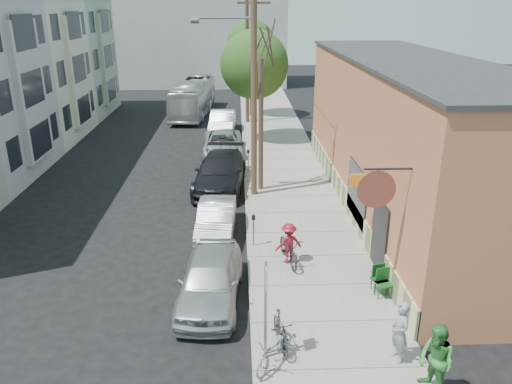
{
  "coord_description": "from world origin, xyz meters",
  "views": [
    {
      "loc": [
        1.72,
        -16.04,
        8.78
      ],
      "look_at": [
        2.42,
        3.02,
        1.5
      ],
      "focal_mm": 35.0,
      "sensor_mm": 36.0,
      "label": 1
    }
  ],
  "objects_px": {
    "parking_meter_far": "(248,157)",
    "tree_leafy_mid": "(254,65)",
    "sign_post": "(266,302)",
    "patron_grey": "(400,332)",
    "tree_leafy_far": "(251,45)",
    "car_1": "(216,219)",
    "car_4": "(222,122)",
    "bus": "(193,98)",
    "tree_bare": "(261,126)",
    "parking_meter_near": "(253,225)",
    "car_2": "(220,172)",
    "parked_bike_a": "(281,331)",
    "patio_chair_b": "(384,284)",
    "patron_green": "(436,361)",
    "utility_pole_near": "(253,83)",
    "patio_chair_a": "(379,280)",
    "car_0": "(210,279)",
    "car_3": "(223,144)",
    "parked_bike_b": "(275,350)"
  },
  "relations": [
    {
      "from": "patron_green",
      "to": "car_3",
      "type": "xyz_separation_m",
      "value": [
        -5.43,
        20.38,
        -0.37
      ]
    },
    {
      "from": "parking_meter_near",
      "to": "car_2",
      "type": "height_order",
      "value": "car_2"
    },
    {
      "from": "patron_green",
      "to": "car_2",
      "type": "height_order",
      "value": "patron_green"
    },
    {
      "from": "patio_chair_a",
      "to": "parking_meter_far",
      "type": "bearing_deg",
      "value": 90.24
    },
    {
      "from": "patron_green",
      "to": "parked_bike_b",
      "type": "bearing_deg",
      "value": -126.16
    },
    {
      "from": "parked_bike_a",
      "to": "car_3",
      "type": "distance_m",
      "value": 18.64
    },
    {
      "from": "parking_meter_far",
      "to": "parked_bike_b",
      "type": "xyz_separation_m",
      "value": [
        0.33,
        -15.41,
        -0.39
      ]
    },
    {
      "from": "patio_chair_b",
      "to": "car_2",
      "type": "xyz_separation_m",
      "value": [
        -5.39,
        10.34,
        0.24
      ]
    },
    {
      "from": "patio_chair_a",
      "to": "car_1",
      "type": "relative_size",
      "value": 0.22
    },
    {
      "from": "car_0",
      "to": "tree_leafy_mid",
      "type": "bearing_deg",
      "value": 88.2
    },
    {
      "from": "sign_post",
      "to": "tree_bare",
      "type": "distance_m",
      "value": 12.62
    },
    {
      "from": "parking_meter_far",
      "to": "car_2",
      "type": "distance_m",
      "value": 2.5
    },
    {
      "from": "parking_meter_near",
      "to": "patron_grey",
      "type": "distance_m",
      "value": 7.47
    },
    {
      "from": "patio_chair_a",
      "to": "car_2",
      "type": "distance_m",
      "value": 11.41
    },
    {
      "from": "tree_bare",
      "to": "car_1",
      "type": "bearing_deg",
      "value": -112.49
    },
    {
      "from": "tree_leafy_far",
      "to": "car_3",
      "type": "bearing_deg",
      "value": -100.77
    },
    {
      "from": "sign_post",
      "to": "patron_grey",
      "type": "bearing_deg",
      "value": -3.69
    },
    {
      "from": "parking_meter_far",
      "to": "tree_bare",
      "type": "height_order",
      "value": "tree_bare"
    },
    {
      "from": "parking_meter_near",
      "to": "patio_chair_a",
      "type": "relative_size",
      "value": 1.41
    },
    {
      "from": "patio_chair_a",
      "to": "car_3",
      "type": "relative_size",
      "value": 0.18
    },
    {
      "from": "sign_post",
      "to": "patron_grey",
      "type": "distance_m",
      "value": 3.49
    },
    {
      "from": "patio_chair_a",
      "to": "parked_bike_a",
      "type": "distance_m",
      "value": 4.21
    },
    {
      "from": "car_4",
      "to": "bus",
      "type": "xyz_separation_m",
      "value": [
        -2.55,
        6.41,
        0.61
      ]
    },
    {
      "from": "utility_pole_near",
      "to": "car_0",
      "type": "bearing_deg",
      "value": -100.13
    },
    {
      "from": "utility_pole_near",
      "to": "tree_leafy_mid",
      "type": "height_order",
      "value": "utility_pole_near"
    },
    {
      "from": "tree_leafy_mid",
      "to": "patio_chair_b",
      "type": "relative_size",
      "value": 8.07
    },
    {
      "from": "patio_chair_b",
      "to": "bus",
      "type": "relative_size",
      "value": 0.09
    },
    {
      "from": "parked_bike_a",
      "to": "tree_leafy_mid",
      "type": "bearing_deg",
      "value": 81.24
    },
    {
      "from": "parked_bike_a",
      "to": "utility_pole_near",
      "type": "bearing_deg",
      "value": 83.26
    },
    {
      "from": "patio_chair_b",
      "to": "utility_pole_near",
      "type": "bearing_deg",
      "value": 97.71
    },
    {
      "from": "tree_leafy_far",
      "to": "car_0",
      "type": "bearing_deg",
      "value": -94.28
    },
    {
      "from": "parked_bike_b",
      "to": "patio_chair_a",
      "type": "bearing_deg",
      "value": 77.75
    },
    {
      "from": "bus",
      "to": "sign_post",
      "type": "bearing_deg",
      "value": -77.35
    },
    {
      "from": "patron_grey",
      "to": "patron_green",
      "type": "height_order",
      "value": "patron_green"
    },
    {
      "from": "tree_bare",
      "to": "car_3",
      "type": "xyz_separation_m",
      "value": [
        -2.03,
        6.44,
        -2.59
      ]
    },
    {
      "from": "tree_bare",
      "to": "patron_green",
      "type": "xyz_separation_m",
      "value": [
        3.4,
        -13.94,
        -2.21
      ]
    },
    {
      "from": "tree_bare",
      "to": "car_3",
      "type": "height_order",
      "value": "tree_bare"
    },
    {
      "from": "parking_meter_far",
      "to": "tree_leafy_mid",
      "type": "bearing_deg",
      "value": 85.34
    },
    {
      "from": "tree_leafy_far",
      "to": "car_1",
      "type": "relative_size",
      "value": 1.84
    },
    {
      "from": "patron_grey",
      "to": "utility_pole_near",
      "type": "bearing_deg",
      "value": -171.84
    },
    {
      "from": "sign_post",
      "to": "tree_leafy_far",
      "type": "distance_m",
      "value": 29.89
    },
    {
      "from": "tree_leafy_mid",
      "to": "parked_bike_a",
      "type": "bearing_deg",
      "value": -90.05
    },
    {
      "from": "parked_bike_a",
      "to": "bus",
      "type": "bearing_deg",
      "value": 90.14
    },
    {
      "from": "patio_chair_b",
      "to": "parking_meter_near",
      "type": "bearing_deg",
      "value": 122.25
    },
    {
      "from": "parking_meter_near",
      "to": "car_3",
      "type": "bearing_deg",
      "value": 96.7
    },
    {
      "from": "parking_meter_far",
      "to": "car_4",
      "type": "xyz_separation_m",
      "value": [
        -1.64,
        9.24,
        -0.2
      ]
    },
    {
      "from": "tree_bare",
      "to": "car_4",
      "type": "bearing_deg",
      "value": 100.48
    },
    {
      "from": "car_2",
      "to": "bus",
      "type": "bearing_deg",
      "value": 103.7
    },
    {
      "from": "sign_post",
      "to": "patron_green",
      "type": "xyz_separation_m",
      "value": [
        3.85,
        -1.41,
        -0.76
      ]
    },
    {
      "from": "parking_meter_far",
      "to": "car_0",
      "type": "distance_m",
      "value": 12.3
    }
  ]
}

